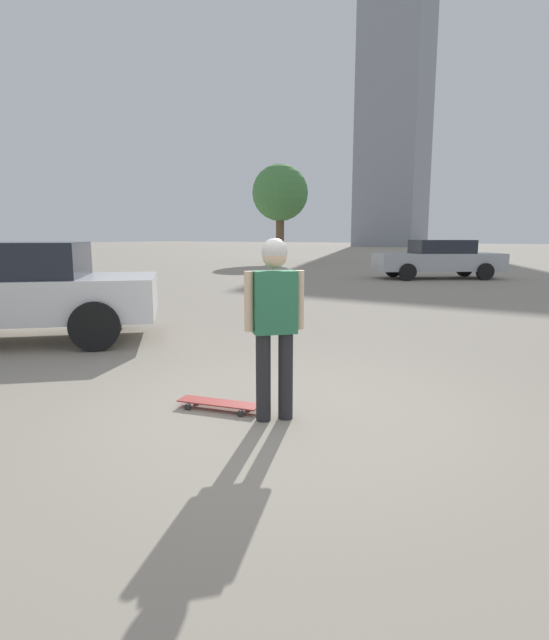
{
  "coord_description": "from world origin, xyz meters",
  "views": [
    {
      "loc": [
        2.31,
        -3.58,
        1.62
      ],
      "look_at": [
        0.0,
        0.0,
        0.9
      ],
      "focal_mm": 28.0,
      "sensor_mm": 36.0,
      "label": 1
    }
  ],
  "objects_px": {
    "car_parked_near": "(13,290)",
    "car_parked_far": "(439,259)",
    "skateboard": "(219,403)",
    "person": "(274,313)"
  },
  "relations": [
    {
      "from": "person",
      "to": "skateboard",
      "type": "xyz_separation_m",
      "value": [
        -0.58,
        -0.07,
        -0.9
      ]
    },
    {
      "from": "car_parked_far",
      "to": "car_parked_near",
      "type": "bearing_deg",
      "value": 44.1
    },
    {
      "from": "car_parked_near",
      "to": "car_parked_far",
      "type": "relative_size",
      "value": 0.9
    },
    {
      "from": "person",
      "to": "skateboard",
      "type": "distance_m",
      "value": 1.08
    },
    {
      "from": "skateboard",
      "to": "car_parked_near",
      "type": "height_order",
      "value": "car_parked_near"
    },
    {
      "from": "car_parked_far",
      "to": "skateboard",
      "type": "bearing_deg",
      "value": 60.78
    },
    {
      "from": "skateboard",
      "to": "car_parked_near",
      "type": "bearing_deg",
      "value": -22.41
    },
    {
      "from": "person",
      "to": "skateboard",
      "type": "height_order",
      "value": "person"
    },
    {
      "from": "skateboard",
      "to": "car_parked_near",
      "type": "relative_size",
      "value": 0.19
    },
    {
      "from": "car_parked_near",
      "to": "skateboard",
      "type": "bearing_deg",
      "value": 127.24
    }
  ]
}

